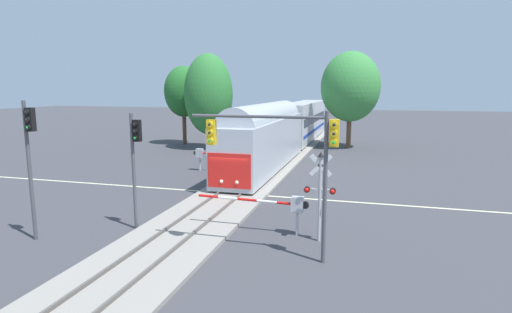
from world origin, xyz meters
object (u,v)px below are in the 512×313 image
object	(u,v)px
traffic_signal_near_right	(285,147)
pine_left_background	(183,92)
traffic_signal_near_left	(30,149)
oak_behind_train	(208,94)
traffic_signal_median	(135,153)
elm_centre_background	(350,87)
crossing_signal_mast	(320,188)
commuter_train	(288,126)
crossing_gate_far	(207,154)
crossing_gate_near	(286,205)

from	to	relation	value
traffic_signal_near_right	pine_left_background	xyz separation A→B (m)	(-18.33, 29.89, 1.82)
traffic_signal_near_left	oak_behind_train	xyz separation A→B (m)	(-3.07, 27.96, 1.91)
traffic_signal_median	traffic_signal_near_right	bearing A→B (deg)	-11.68
traffic_signal_near_left	elm_centre_background	distance (m)	35.04
traffic_signal_median	oak_behind_train	xyz separation A→B (m)	(-6.61, 25.50, 2.31)
crossing_signal_mast	elm_centre_background	distance (m)	30.04
traffic_signal_near_left	pine_left_background	xyz separation A→B (m)	(-7.41, 30.83, 2.16)
traffic_signal_median	elm_centre_background	world-z (taller)	elm_centre_background
commuter_train	pine_left_background	xyz separation A→B (m)	(-13.29, 3.36, 3.47)
crossing_gate_far	traffic_signal_median	size ratio (longest dim) A/B	1.05
crossing_gate_near	oak_behind_train	xyz separation A→B (m)	(-13.52, 24.31, 4.61)
crossing_signal_mast	oak_behind_train	world-z (taller)	oak_behind_train
commuter_train	oak_behind_train	xyz separation A→B (m)	(-8.95, 0.48, 3.21)
crossing_gate_near	traffic_signal_median	distance (m)	7.38
commuter_train	elm_centre_background	xyz separation A→B (m)	(5.95, 5.39, 4.03)
crossing_gate_near	commuter_train	bearing A→B (deg)	100.87
oak_behind_train	elm_centre_background	world-z (taller)	elm_centre_background
commuter_train	crossing_signal_mast	bearing A→B (deg)	-75.79
traffic_signal_median	commuter_train	bearing A→B (deg)	84.67
crossing_signal_mast	pine_left_background	world-z (taller)	pine_left_background
oak_behind_train	commuter_train	bearing A→B (deg)	-3.08
crossing_gate_near	crossing_gate_far	xyz separation A→B (m)	(-9.05, 12.69, 0.03)
commuter_train	elm_centre_background	world-z (taller)	elm_centre_background
crossing_gate_far	pine_left_background	size ratio (longest dim) A/B	0.63
traffic_signal_median	traffic_signal_near_right	world-z (taller)	traffic_signal_near_right
elm_centre_background	oak_behind_train	bearing A→B (deg)	-161.76
commuter_train	traffic_signal_median	xyz separation A→B (m)	(-2.34, -25.02, 0.91)
crossing_gate_far	commuter_train	bearing A→B (deg)	68.09
crossing_signal_mast	pine_left_background	size ratio (longest dim) A/B	0.43
crossing_signal_mast	elm_centre_background	size ratio (longest dim) A/B	0.37
crossing_gate_near	pine_left_background	distance (m)	32.89
crossing_gate_near	crossing_gate_far	world-z (taller)	crossing_gate_far
crossing_signal_mast	elm_centre_background	bearing A→B (deg)	90.42
crossing_gate_near	crossing_gate_far	distance (m)	15.59
commuter_train	traffic_signal_near_right	world-z (taller)	traffic_signal_near_right
crossing_gate_near	traffic_signal_median	world-z (taller)	traffic_signal_median
commuter_train	oak_behind_train	distance (m)	9.52
commuter_train	traffic_signal_median	world-z (taller)	traffic_signal_median
crossing_gate_near	traffic_signal_median	size ratio (longest dim) A/B	0.97
crossing_gate_far	elm_centre_background	size ratio (longest dim) A/B	0.54
traffic_signal_near_right	crossing_signal_mast	bearing A→B (deg)	63.14
commuter_train	crossing_signal_mast	world-z (taller)	commuter_train
traffic_signal_median	elm_centre_background	distance (m)	31.67
crossing_gate_near	crossing_signal_mast	xyz separation A→B (m)	(1.59, -0.50, 1.03)
crossing_gate_far	traffic_signal_near_right	size ratio (longest dim) A/B	1.00
traffic_signal_median	pine_left_background	xyz separation A→B (m)	(-10.96, 28.37, 2.56)
commuter_train	traffic_signal_near_right	size ratio (longest dim) A/B	6.88
traffic_signal_median	elm_centre_background	size ratio (longest dim) A/B	0.52
commuter_train	crossing_gate_near	world-z (taller)	commuter_train
traffic_signal_median	pine_left_background	world-z (taller)	pine_left_background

